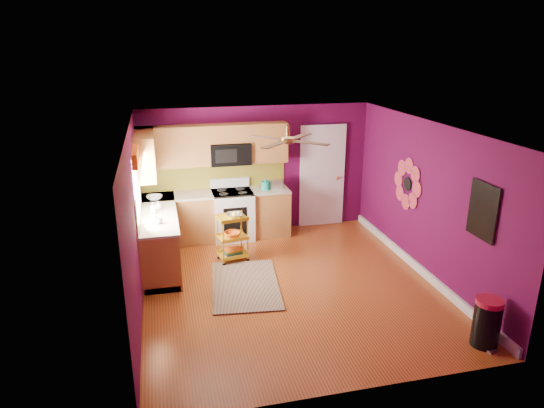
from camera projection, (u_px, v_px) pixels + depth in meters
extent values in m
plane|color=brown|center=(290.00, 286.00, 7.63)|extent=(5.00, 5.00, 0.00)
cube|color=#52093B|center=(257.00, 170.00, 9.54)|extent=(4.50, 0.04, 2.50)
cube|color=#52093B|center=(356.00, 290.00, 4.93)|extent=(4.50, 0.04, 2.50)
cube|color=#52093B|center=(135.00, 223.00, 6.74)|extent=(0.04, 5.00, 2.50)
cube|color=#52093B|center=(426.00, 200.00, 7.73)|extent=(0.04, 5.00, 2.50)
cube|color=silver|center=(292.00, 128.00, 6.84)|extent=(4.50, 5.00, 0.04)
cube|color=white|center=(418.00, 267.00, 8.10)|extent=(0.05, 4.90, 0.14)
cube|color=brown|center=(160.00, 238.00, 8.31)|extent=(0.60, 2.30, 0.90)
cube|color=brown|center=(217.00, 217.00, 9.33)|extent=(2.80, 0.60, 0.90)
cube|color=beige|center=(157.00, 212.00, 8.16)|extent=(0.63, 2.30, 0.04)
cube|color=beige|center=(216.00, 193.00, 9.18)|extent=(2.80, 0.63, 0.04)
cube|color=black|center=(161.00, 259.00, 8.43)|extent=(0.54, 2.30, 0.10)
cube|color=black|center=(218.00, 236.00, 9.46)|extent=(2.80, 0.54, 0.10)
cube|color=white|center=(233.00, 215.00, 9.37)|extent=(0.76, 0.66, 0.92)
cube|color=black|center=(232.00, 192.00, 9.22)|extent=(0.76, 0.62, 0.03)
cube|color=white|center=(230.00, 183.00, 9.44)|extent=(0.76, 0.06, 0.18)
cube|color=black|center=(236.00, 222.00, 9.07)|extent=(0.45, 0.02, 0.55)
cube|color=brown|center=(173.00, 147.00, 8.85)|extent=(1.32, 0.33, 0.75)
cube|color=brown|center=(268.00, 142.00, 9.24)|extent=(0.72, 0.33, 0.75)
cube|color=brown|center=(229.00, 133.00, 9.02)|extent=(0.76, 0.33, 0.34)
cube|color=brown|center=(145.00, 154.00, 8.30)|extent=(0.33, 1.30, 0.75)
cube|color=black|center=(230.00, 154.00, 9.11)|extent=(0.76, 0.38, 0.40)
cube|color=#686C18|center=(214.00, 175.00, 9.36)|extent=(2.80, 0.01, 0.51)
cube|color=#686C18|center=(138.00, 198.00, 8.00)|extent=(0.01, 2.30, 0.51)
cube|color=white|center=(136.00, 182.00, 7.62)|extent=(0.03, 1.20, 1.00)
cube|color=orange|center=(136.00, 153.00, 7.47)|extent=(0.08, 1.35, 0.22)
cube|color=white|center=(322.00, 177.00, 9.88)|extent=(0.85, 0.04, 2.05)
cube|color=white|center=(322.00, 177.00, 9.87)|extent=(0.95, 0.02, 2.15)
sphere|color=#BF8C3F|center=(337.00, 178.00, 9.91)|extent=(0.07, 0.07, 0.07)
cylinder|color=black|center=(407.00, 184.00, 8.25)|extent=(0.01, 0.24, 0.24)
cube|color=teal|center=(484.00, 211.00, 6.34)|extent=(0.03, 0.52, 0.72)
cube|color=black|center=(483.00, 211.00, 6.33)|extent=(0.01, 0.56, 0.76)
cylinder|color=#BF8C3F|center=(288.00, 131.00, 7.05)|extent=(0.06, 0.06, 0.16)
cylinder|color=#BF8C3F|center=(288.00, 140.00, 7.09)|extent=(0.20, 0.20, 0.08)
cube|color=#4C2D19|center=(300.00, 136.00, 7.40)|extent=(0.47, 0.47, 0.01)
cube|color=#4C2D19|center=(266.00, 138.00, 7.28)|extent=(0.47, 0.47, 0.01)
cube|color=#4C2D19|center=(274.00, 145.00, 6.78)|extent=(0.47, 0.47, 0.01)
cube|color=#4C2D19|center=(311.00, 143.00, 6.90)|extent=(0.47, 0.47, 0.01)
cube|color=black|center=(245.00, 285.00, 7.64)|extent=(1.22, 1.79, 0.02)
cylinder|color=yellow|center=(223.00, 243.00, 8.17)|extent=(0.02, 0.02, 0.77)
cylinder|color=yellow|center=(248.00, 239.00, 8.34)|extent=(0.02, 0.02, 0.77)
cylinder|color=yellow|center=(218.00, 237.00, 8.43)|extent=(0.02, 0.02, 0.77)
cylinder|color=yellow|center=(241.00, 233.00, 8.60)|extent=(0.02, 0.02, 0.77)
sphere|color=black|center=(224.00, 265.00, 8.29)|extent=(0.05, 0.05, 0.05)
sphere|color=black|center=(248.00, 260.00, 8.46)|extent=(0.05, 0.05, 0.05)
sphere|color=black|center=(218.00, 258.00, 8.56)|extent=(0.05, 0.05, 0.05)
sphere|color=black|center=(242.00, 253.00, 8.73)|extent=(0.05, 0.05, 0.05)
cube|color=yellow|center=(232.00, 218.00, 8.27)|extent=(0.55, 0.45, 0.03)
cube|color=yellow|center=(233.00, 237.00, 8.38)|extent=(0.55, 0.45, 0.03)
cube|color=yellow|center=(233.00, 255.00, 8.49)|extent=(0.55, 0.45, 0.03)
imported|color=beige|center=(234.00, 215.00, 8.27)|extent=(0.32, 0.32, 0.07)
sphere|color=yellow|center=(234.00, 214.00, 8.26)|extent=(0.09, 0.09, 0.09)
imported|color=orange|center=(232.00, 234.00, 8.36)|extent=(0.33, 0.33, 0.09)
cube|color=navy|center=(233.00, 253.00, 8.48)|extent=(0.32, 0.27, 0.04)
cube|color=#267233|center=(233.00, 251.00, 8.46)|extent=(0.32, 0.27, 0.03)
cube|color=orange|center=(233.00, 250.00, 8.45)|extent=(0.32, 0.27, 0.03)
cylinder|color=black|center=(486.00, 325.00, 6.06)|extent=(0.41, 0.41, 0.58)
cylinder|color=#C01B39|center=(490.00, 302.00, 5.96)|extent=(0.34, 0.34, 0.07)
cube|color=beige|center=(492.00, 351.00, 6.00)|extent=(0.13, 0.09, 0.03)
cylinder|color=#128D7C|center=(266.00, 185.00, 9.33)|extent=(0.18, 0.18, 0.16)
sphere|color=#128D7C|center=(266.00, 180.00, 9.29)|extent=(0.06, 0.06, 0.06)
cube|color=beige|center=(276.00, 184.00, 9.38)|extent=(0.22, 0.15, 0.18)
imported|color=#EA3F72|center=(153.00, 208.00, 8.02)|extent=(0.08, 0.08, 0.18)
imported|color=white|center=(158.00, 206.00, 8.20)|extent=(0.12, 0.12, 0.15)
imported|color=white|center=(154.00, 198.00, 8.74)|extent=(0.28, 0.28, 0.07)
imported|color=white|center=(158.00, 220.00, 7.58)|extent=(0.14, 0.14, 0.11)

